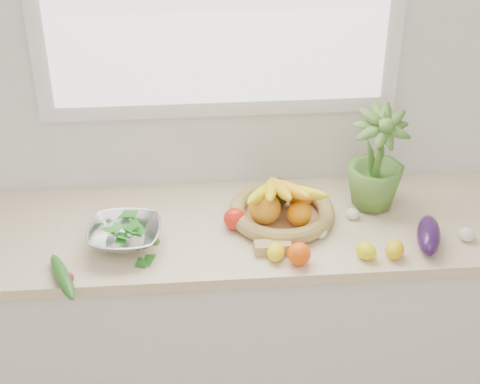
{
  "coord_description": "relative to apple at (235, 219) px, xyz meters",
  "views": [
    {
      "loc": [
        -0.12,
        -0.21,
        2.4
      ],
      "look_at": [
        0.05,
        1.93,
        1.05
      ],
      "focal_mm": 55.0,
      "sensor_mm": 36.0,
      "label": 1
    }
  ],
  "objects": [
    {
      "name": "colander_with_spinach",
      "position": [
        -0.38,
        -0.08,
        0.03
      ],
      "size": [
        0.27,
        0.27,
        0.13
      ],
      "color": "silver",
      "rests_on": "countertop"
    },
    {
      "name": "garlic_c",
      "position": [
        0.8,
        -0.14,
        -0.02
      ],
      "size": [
        0.06,
        0.06,
        0.05
      ],
      "primitive_type": "ellipsoid",
      "rotation": [
        0.0,
        0.0,
        0.13
      ],
      "color": "silver",
      "rests_on": "countertop"
    },
    {
      "name": "counter_cabinet",
      "position": [
        -0.03,
        0.02,
        -0.51
      ],
      "size": [
        2.2,
        0.58,
        0.86
      ],
      "primitive_type": "cube",
      "color": "silver",
      "rests_on": "ground"
    },
    {
      "name": "eggplant",
      "position": [
        0.65,
        -0.16,
        0.0
      ],
      "size": [
        0.14,
        0.23,
        0.09
      ],
      "primitive_type": "ellipsoid",
      "rotation": [
        0.0,
        0.0,
        -0.27
      ],
      "color": "#270F39",
      "rests_on": "countertop"
    },
    {
      "name": "countertop",
      "position": [
        -0.03,
        0.02,
        -0.06
      ],
      "size": [
        2.24,
        0.62,
        0.04
      ],
      "primitive_type": "cube",
      "color": "beige",
      "rests_on": "counter_cabinet"
    },
    {
      "name": "orange_loose",
      "position": [
        0.2,
        -0.22,
        -0.0
      ],
      "size": [
        0.09,
        0.09,
        0.08
      ],
      "primitive_type": "sphere",
      "rotation": [
        0.0,
        0.0,
        -0.1
      ],
      "color": "#F85307",
      "rests_on": "countertop"
    },
    {
      "name": "radish",
      "position": [
        -0.55,
        -0.26,
        -0.02
      ],
      "size": [
        0.04,
        0.04,
        0.03
      ],
      "primitive_type": "sphere",
      "rotation": [
        0.0,
        0.0,
        -0.1
      ],
      "color": "#BA1735",
      "rests_on": "countertop"
    },
    {
      "name": "garlic_a",
      "position": [
        0.29,
        -0.08,
        -0.02
      ],
      "size": [
        0.05,
        0.05,
        0.04
      ],
      "primitive_type": "ellipsoid",
      "rotation": [
        0.0,
        0.0,
        -0.05
      ],
      "color": "beige",
      "rests_on": "countertop"
    },
    {
      "name": "lemon_c",
      "position": [
        0.43,
        -0.21,
        -0.01
      ],
      "size": [
        0.09,
        0.1,
        0.06
      ],
      "primitive_type": "ellipsoid",
      "rotation": [
        0.0,
        0.0,
        0.74
      ],
      "color": "yellow",
      "rests_on": "countertop"
    },
    {
      "name": "lemon_b",
      "position": [
        0.52,
        -0.21,
        -0.01
      ],
      "size": [
        0.09,
        0.1,
        0.06
      ],
      "primitive_type": "ellipsoid",
      "rotation": [
        0.0,
        0.0,
        -0.43
      ],
      "color": "yellow",
      "rests_on": "countertop"
    },
    {
      "name": "garlic_b",
      "position": [
        0.43,
        0.03,
        -0.02
      ],
      "size": [
        0.06,
        0.06,
        0.04
      ],
      "primitive_type": "ellipsoid",
      "rotation": [
        0.0,
        0.0,
        0.26
      ],
      "color": "white",
      "rests_on": "countertop"
    },
    {
      "name": "cucumber",
      "position": [
        -0.57,
        -0.26,
        -0.02
      ],
      "size": [
        0.14,
        0.25,
        0.05
      ],
      "primitive_type": "ellipsoid",
      "rotation": [
        0.0,
        0.0,
        0.37
      ],
      "color": "#1F5519",
      "rests_on": "countertop"
    },
    {
      "name": "potted_herb",
      "position": [
        0.52,
        0.1,
        0.17
      ],
      "size": [
        0.23,
        0.23,
        0.38
      ],
      "primitive_type": "imported",
      "rotation": [
        0.0,
        0.0,
        0.09
      ],
      "color": "#4C7C2D",
      "rests_on": "countertop"
    },
    {
      "name": "ginger",
      "position": [
        0.12,
        -0.15,
        -0.02
      ],
      "size": [
        0.13,
        0.06,
        0.04
      ],
      "primitive_type": "cube",
      "rotation": [
        0.0,
        0.0,
        0.04
      ],
      "color": "tan",
      "rests_on": "countertop"
    },
    {
      "name": "back_wall",
      "position": [
        -0.03,
        0.32,
        0.41
      ],
      "size": [
        4.5,
        0.02,
        2.7
      ],
      "primitive_type": "cube",
      "color": "white",
      "rests_on": "ground"
    },
    {
      "name": "apple",
      "position": [
        0.0,
        0.0,
        0.0
      ],
      "size": [
        0.09,
        0.09,
        0.08
      ],
      "primitive_type": "sphere",
      "rotation": [
        0.0,
        0.0,
        -0.2
      ],
      "color": "red",
      "rests_on": "countertop"
    },
    {
      "name": "fruit_basket",
      "position": [
        0.17,
        0.04,
        0.01
      ],
      "size": [
        0.44,
        0.44,
        0.19
      ],
      "color": "tan",
      "rests_on": "countertop"
    },
    {
      "name": "lemon_a",
      "position": [
        0.12,
        -0.19,
        -0.01
      ],
      "size": [
        0.08,
        0.09,
        0.06
      ],
      "primitive_type": "ellipsoid",
      "rotation": [
        0.0,
        0.0,
        -0.26
      ],
      "color": "yellow",
      "rests_on": "countertop"
    }
  ]
}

